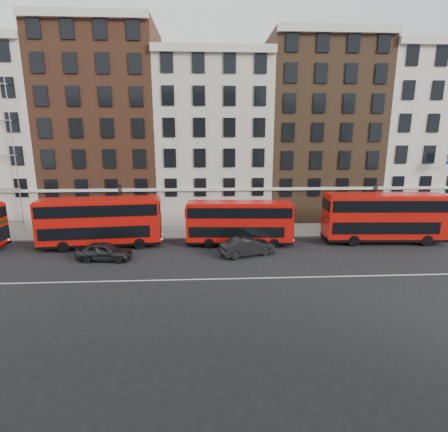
{
  "coord_description": "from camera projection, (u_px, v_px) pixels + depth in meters",
  "views": [
    {
      "loc": [
        -0.99,
        -25.32,
        10.1
      ],
      "look_at": [
        0.6,
        5.0,
        3.0
      ],
      "focal_mm": 28.0,
      "sensor_mm": 36.0,
      "label": 1
    }
  ],
  "objects": [
    {
      "name": "road_centre_line",
      "position": [
        221.0,
        279.0,
        25.02
      ],
      "size": [
        70.0,
        0.12,
        0.01
      ],
      "primitive_type": "cube",
      "color": "white",
      "rests_on": "ground"
    },
    {
      "name": "car_rear",
      "position": [
        104.0,
        251.0,
        28.64
      ],
      "size": [
        4.57,
        2.18,
        1.51
      ],
      "primitive_type": "imported",
      "rotation": [
        0.0,
        0.0,
        1.48
      ],
      "color": "#242326",
      "rests_on": "ground"
    },
    {
      "name": "car_front",
      "position": [
        247.0,
        246.0,
        29.81
      ],
      "size": [
        4.98,
        3.04,
        1.55
      ],
      "primitive_type": "imported",
      "rotation": [
        0.0,
        0.0,
        1.89
      ],
      "color": "black",
      "rests_on": "ground"
    },
    {
      "name": "pavement",
      "position": [
        216.0,
        231.0,
        37.16
      ],
      "size": [
        80.0,
        5.0,
        0.15
      ],
      "primitive_type": "cube",
      "color": "gray",
      "rests_on": "ground"
    },
    {
      "name": "iron_railings",
      "position": [
        215.0,
        221.0,
        39.17
      ],
      "size": [
        6.6,
        0.06,
        1.0
      ],
      "primitive_type": null,
      "color": "black",
      "rests_on": "pavement"
    },
    {
      "name": "ground",
      "position": [
        220.0,
        269.0,
        26.97
      ],
      "size": [
        120.0,
        120.0,
        0.0
      ],
      "primitive_type": "plane",
      "color": "black",
      "rests_on": "ground"
    },
    {
      "name": "bus_d",
      "position": [
        384.0,
        217.0,
        32.97
      ],
      "size": [
        11.33,
        3.22,
        4.71
      ],
      "rotation": [
        0.0,
        0.0,
        -0.05
      ],
      "color": "#B60E09",
      "rests_on": "ground"
    },
    {
      "name": "bus_c",
      "position": [
        239.0,
        222.0,
        32.34
      ],
      "size": [
        9.89,
        2.92,
        4.11
      ],
      "rotation": [
        0.0,
        0.0,
        -0.06
      ],
      "color": "#B60E09",
      "rests_on": "ground"
    },
    {
      "name": "lamp_post_right",
      "position": [
        374.0,
        206.0,
        35.15
      ],
      "size": [
        0.44,
        0.44,
        5.33
      ],
      "color": "black",
      "rests_on": "pavement"
    },
    {
      "name": "building_terrace",
      "position": [
        211.0,
        133.0,
        42.01
      ],
      "size": [
        64.0,
        11.95,
        22.0
      ],
      "color": "#AFA798",
      "rests_on": "ground"
    },
    {
      "name": "bus_b",
      "position": [
        100.0,
        221.0,
        31.64
      ],
      "size": [
        10.96,
        3.54,
        4.53
      ],
      "rotation": [
        0.0,
        0.0,
        0.09
      ],
      "color": "#B60E09",
      "rests_on": "ground"
    },
    {
      "name": "lamp_post_left",
      "position": [
        121.0,
        209.0,
        33.89
      ],
      "size": [
        0.44,
        0.44,
        5.33
      ],
      "color": "black",
      "rests_on": "pavement"
    },
    {
      "name": "kerb",
      "position": [
        216.0,
        238.0,
        34.73
      ],
      "size": [
        80.0,
        0.3,
        0.16
      ],
      "primitive_type": "cube",
      "color": "gray",
      "rests_on": "ground"
    }
  ]
}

